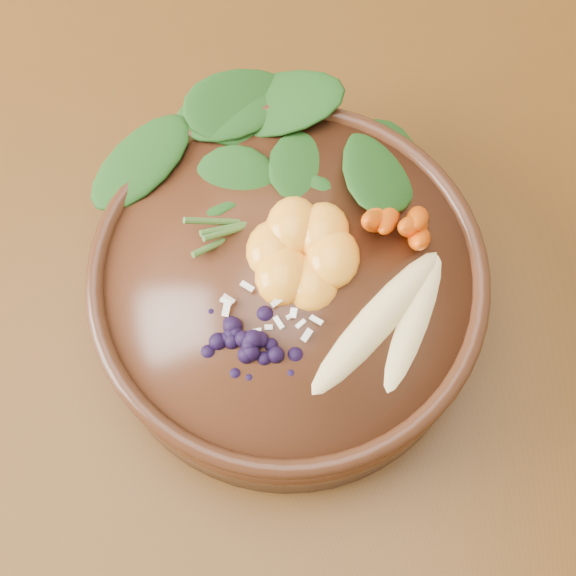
# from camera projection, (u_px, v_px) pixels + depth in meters

# --- Properties ---
(ground) EXTENTS (4.00, 4.00, 0.00)m
(ground) POSITION_uv_depth(u_px,v_px,m) (125.00, 426.00, 1.34)
(ground) COLOR #381E0F
(ground) RESTS_ON ground
(stoneware_bowl) EXTENTS (0.36, 0.36, 0.07)m
(stoneware_bowl) POSITION_uv_depth(u_px,v_px,m) (288.00, 293.00, 0.59)
(stoneware_bowl) COLOR #442312
(stoneware_bowl) RESTS_ON dining_table
(kale_heap) EXTENTS (0.23, 0.22, 0.04)m
(kale_heap) POSITION_uv_depth(u_px,v_px,m) (274.00, 168.00, 0.56)
(kale_heap) COLOR #1E4A17
(kale_heap) RESTS_ON stoneware_bowl
(carrot_cluster) EXTENTS (0.07, 0.07, 0.08)m
(carrot_cluster) POSITION_uv_depth(u_px,v_px,m) (408.00, 193.00, 0.53)
(carrot_cluster) COLOR #EC5507
(carrot_cluster) RESTS_ON stoneware_bowl
(banana_halves) EXTENTS (0.10, 0.15, 0.03)m
(banana_halves) POSITION_uv_depth(u_px,v_px,m) (397.00, 315.00, 0.53)
(banana_halves) COLOR #E0CC84
(banana_halves) RESTS_ON stoneware_bowl
(mandarin_cluster) EXTENTS (0.11, 0.11, 0.03)m
(mandarin_cluster) POSITION_uv_depth(u_px,v_px,m) (303.00, 245.00, 0.54)
(mandarin_cluster) COLOR orange
(mandarin_cluster) RESTS_ON stoneware_bowl
(blueberry_pile) EXTENTS (0.15, 0.13, 0.04)m
(blueberry_pile) POSITION_uv_depth(u_px,v_px,m) (249.00, 336.00, 0.51)
(blueberry_pile) COLOR black
(blueberry_pile) RESTS_ON stoneware_bowl
(coconut_flakes) EXTENTS (0.11, 0.09, 0.01)m
(coconut_flakes) POSITION_uv_depth(u_px,v_px,m) (277.00, 295.00, 0.54)
(coconut_flakes) COLOR white
(coconut_flakes) RESTS_ON stoneware_bowl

